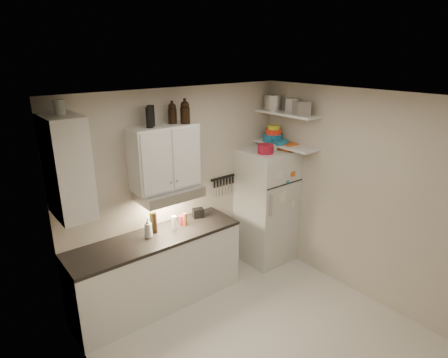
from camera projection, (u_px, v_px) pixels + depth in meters
floor at (257, 336)px, 4.17m from camera, size 3.20×3.00×0.02m
ceiling at (265, 98)px, 3.32m from camera, size 3.20×3.00×0.02m
back_wall at (180, 189)px, 4.87m from camera, size 3.20×0.02×2.60m
left_wall at (105, 291)px, 2.80m from camera, size 0.02×3.00×2.60m
right_wall at (353, 194)px, 4.70m from camera, size 0.02×3.00×2.60m
base_cabinet at (158, 271)px, 4.59m from camera, size 2.10×0.60×0.88m
countertop at (156, 238)px, 4.44m from camera, size 2.10×0.62×0.04m
upper_cabinet at (164, 157)px, 4.39m from camera, size 0.80×0.33×0.75m
side_cabinet at (67, 167)px, 3.58m from camera, size 0.33×0.55×1.00m
range_hood at (169, 193)px, 4.48m from camera, size 0.76×0.46×0.12m
fridge at (266, 206)px, 5.49m from camera, size 0.70×0.68×1.70m
shelf_hi at (287, 114)px, 5.07m from camera, size 0.30×0.95×0.03m
shelf_lo at (286, 145)px, 5.21m from camera, size 0.30×0.95×0.03m
knife_strip at (223, 177)px, 5.25m from camera, size 0.42×0.02×0.03m
dutch_oven at (266, 149)px, 5.01m from camera, size 0.26×0.26×0.12m
book_stack at (287, 146)px, 5.22m from camera, size 0.23×0.28×0.09m
spice_jar at (275, 147)px, 5.17m from camera, size 0.07×0.07×0.09m
stock_pot at (274, 102)px, 5.29m from camera, size 0.37×0.37×0.21m
tin_a at (294, 105)px, 5.05m from camera, size 0.23×0.22×0.19m
tin_b at (302, 108)px, 4.82m from camera, size 0.24×0.24×0.18m
bowl_teal at (272, 137)px, 5.36m from camera, size 0.28×0.28×0.11m
bowl_orange at (274, 132)px, 5.30m from camera, size 0.23×0.23×0.07m
bowl_yellow at (274, 127)px, 5.28m from camera, size 0.18×0.18×0.06m
plates at (280, 142)px, 5.20m from camera, size 0.31×0.31×0.06m
growler_a at (172, 113)px, 4.33m from camera, size 0.12×0.12×0.24m
growler_b at (185, 112)px, 4.33m from camera, size 0.14×0.14×0.27m
thermos_a at (151, 116)px, 4.19m from camera, size 0.10×0.10×0.23m
thermos_b at (149, 118)px, 4.09m from camera, size 0.08×0.08×0.23m
side_jar at (59, 107)px, 3.41m from camera, size 0.14×0.14×0.14m
soap_bottle at (148, 227)px, 4.37m from camera, size 0.11×0.11×0.28m
pepper_mill at (185, 219)px, 4.69m from camera, size 0.06×0.06×0.17m
oil_bottle at (152, 222)px, 4.54m from camera, size 0.05×0.05×0.24m
vinegar_bottle at (155, 223)px, 4.48m from camera, size 0.07×0.07×0.26m
clear_bottle at (174, 223)px, 4.58m from camera, size 0.06×0.06×0.18m
red_jar at (182, 220)px, 4.71m from camera, size 0.08×0.08×0.13m
caddy at (198, 213)px, 4.93m from camera, size 0.17×0.14×0.12m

